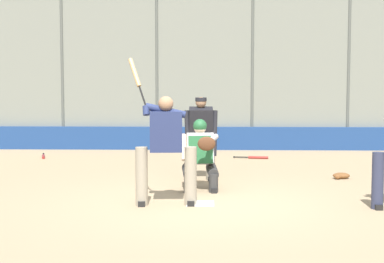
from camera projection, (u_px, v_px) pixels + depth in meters
The scene contains 12 objects.
ground_plane at pixel (200, 204), 10.03m from camera, with size 160.00×160.00×0.00m, color tan.
home_plate_marker at pixel (200, 203), 10.03m from camera, with size 0.43×0.43×0.01m, color white.
backstop_fence at pixel (205, 70), 17.24m from camera, with size 18.06×0.08×4.10m.
padding_wall at pixel (204, 138), 17.30m from camera, with size 17.62×0.18×0.61m, color navy.
bleachers_beyond at pixel (155, 124), 19.92m from camera, with size 12.59×2.50×1.48m.
batter_at_plate at pixel (165, 146), 9.86m from camera, with size 1.11×0.61×2.28m.
catcher_behind_plate at pixel (200, 154), 11.13m from camera, with size 0.68×0.79×1.25m.
umpire_home at pixel (201, 136), 12.17m from camera, with size 0.65×0.41×1.60m.
spare_bat_by_padding at pixel (43, 156), 15.67m from camera, with size 0.25×0.81×0.07m.
spare_bat_first_base_side at pixel (256, 157), 15.43m from camera, with size 0.84×0.16×0.07m.
fielding_glove_on_dirt at pixel (341, 176), 12.45m from camera, with size 0.33×0.25×0.12m.
equipment_bag_dugout_side at pixel (188, 147), 16.92m from camera, with size 1.20×0.25×0.25m.
Camera 1 is at (-0.14, 9.89, 2.01)m, focal length 60.00 mm.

